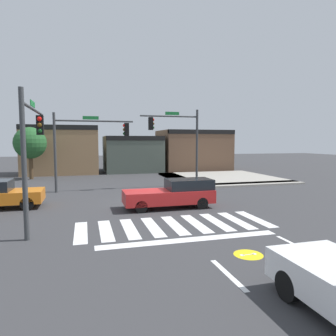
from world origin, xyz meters
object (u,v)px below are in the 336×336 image
at_px(traffic_signal_northeast, 178,135).
at_px(roadside_tree, 30,143).
at_px(traffic_signal_northwest, 88,138).
at_px(traffic_signal_southwest, 32,137).
at_px(car_red, 174,193).

distance_m(traffic_signal_northeast, roadside_tree, 14.38).
relative_size(traffic_signal_northeast, traffic_signal_northwest, 1.09).
bearing_deg(traffic_signal_northwest, traffic_signal_southwest, -105.14).
bearing_deg(traffic_signal_southwest, traffic_signal_northeast, -45.95).
distance_m(traffic_signal_southwest, traffic_signal_northwest, 8.86).
bearing_deg(traffic_signal_southwest, roadside_tree, 9.33).
relative_size(traffic_signal_northwest, car_red, 1.16).
distance_m(traffic_signal_northeast, car_red, 8.11).
bearing_deg(traffic_signal_southwest, traffic_signal_northwest, -15.14).
height_order(traffic_signal_northwest, car_red, traffic_signal_northwest).
relative_size(traffic_signal_northwest, roadside_tree, 1.14).
distance_m(traffic_signal_northwest, roadside_tree, 9.80).
xyz_separation_m(traffic_signal_northeast, car_red, (-2.38, -7.01, -3.30)).
bearing_deg(traffic_signal_northwest, car_red, -57.55).
bearing_deg(traffic_signal_northeast, roadside_tree, -34.68).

